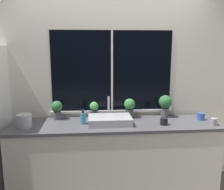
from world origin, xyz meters
name	(u,v)px	position (x,y,z in m)	size (l,w,h in m)	color
wall_back	(112,81)	(0.00, 0.67, 1.35)	(8.00, 0.09, 2.70)	silver
counter	(114,157)	(0.00, 0.30, 0.44)	(2.50, 0.62, 0.89)	white
sink	(110,120)	(-0.05, 0.29, 0.93)	(0.51, 0.38, 0.30)	#ADADB2
potted_plant_far_left	(57,109)	(-0.71, 0.53, 1.03)	(0.14, 0.14, 0.24)	#4C4C51
potted_plant_center_left	(94,110)	(-0.24, 0.53, 1.01)	(0.11, 0.11, 0.22)	#4C4C51
potted_plant_center_right	(130,107)	(0.22, 0.53, 1.03)	(0.14, 0.14, 0.25)	#4C4C51
potted_plant_far_right	(165,104)	(0.69, 0.53, 1.06)	(0.17, 0.17, 0.29)	#4C4C51
soap_bottle	(83,118)	(-0.38, 0.31, 0.96)	(0.07, 0.07, 0.18)	teal
mug_blue	(201,116)	(1.11, 0.36, 0.93)	(0.09, 0.09, 0.09)	#3351AD
mug_black	(164,121)	(0.58, 0.20, 0.93)	(0.09, 0.09, 0.08)	black
mug_grey	(214,122)	(1.17, 0.14, 0.93)	(0.08, 0.08, 0.08)	gray
kettle	(24,120)	(-1.04, 0.24, 0.97)	(0.17, 0.17, 0.17)	#B2B2B7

